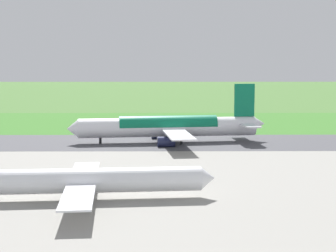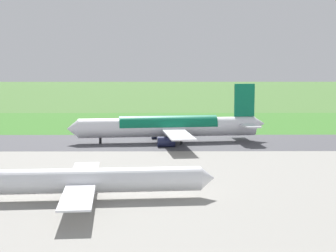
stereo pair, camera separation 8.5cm
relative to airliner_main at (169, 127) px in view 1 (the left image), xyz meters
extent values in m
plane|color=#477233|center=(10.48, 0.05, -4.35)|extent=(800.00, 800.00, 0.00)
cube|color=#47474C|center=(10.48, 0.05, -4.32)|extent=(600.00, 29.42, 0.06)
cube|color=gray|center=(10.48, 69.27, -4.33)|extent=(440.00, 110.00, 0.05)
cube|color=#3C782B|center=(10.48, -41.77, -4.33)|extent=(600.00, 80.00, 0.04)
cylinder|color=white|center=(0.38, 0.05, -0.15)|extent=(48.28, 10.95, 5.20)
cone|color=white|center=(25.69, 3.12, -0.15)|extent=(3.57, 5.27, 4.94)
cone|color=white|center=(-24.64, -2.99, 0.45)|extent=(4.01, 4.81, 4.42)
cube|color=#0C724C|center=(-20.59, -2.50, 6.95)|extent=(5.62, 1.17, 9.00)
cube|color=white|center=(-21.25, 2.96, 0.65)|extent=(5.06, 9.42, 0.36)
cube|color=white|center=(-19.93, -7.96, 0.65)|extent=(5.06, 9.42, 0.36)
cube|color=white|center=(-1.94, 10.84, -0.55)|extent=(8.61, 22.56, 0.35)
cube|color=white|center=(0.71, -10.99, -0.55)|extent=(8.61, 22.56, 0.35)
cylinder|color=#23284C|center=(0.96, 7.67, -3.03)|extent=(4.80, 3.32, 2.80)
cylinder|color=#23284C|center=(2.77, -7.22, -3.03)|extent=(4.80, 3.32, 2.80)
cylinder|color=black|center=(18.48, 2.25, -2.64)|extent=(0.70, 0.70, 3.42)
cylinder|color=black|center=(-3.08, 3.65, -2.64)|extent=(0.70, 0.70, 3.42)
cylinder|color=black|center=(-2.12, -4.29, -2.64)|extent=(0.70, 0.70, 3.42)
cylinder|color=#0C724C|center=(0.38, 0.05, 0.37)|extent=(26.84, 8.37, 5.23)
cylinder|color=white|center=(13.91, 61.49, -1.13)|extent=(37.05, 7.05, 3.99)
cone|color=white|center=(-5.59, 59.86, -1.13)|extent=(2.61, 3.97, 3.79)
cube|color=white|center=(15.38, 53.14, -1.44)|extent=(6.00, 17.21, 0.27)
cube|color=white|center=(13.97, 69.97, -1.44)|extent=(6.00, 17.21, 0.27)
cylinder|color=black|center=(13.91, 61.49, -3.74)|extent=(0.61, 0.61, 1.23)
cylinder|color=slate|center=(4.53, -42.02, -3.55)|extent=(0.10, 0.10, 1.61)
cube|color=red|center=(4.53, -42.04, -2.44)|extent=(0.60, 0.04, 0.60)
cone|color=orange|center=(11.13, -45.04, -4.08)|extent=(0.40, 0.40, 0.55)
camera|label=1|loc=(1.64, 147.81, 18.17)|focal=58.90mm
camera|label=2|loc=(1.56, 147.81, 18.17)|focal=58.90mm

